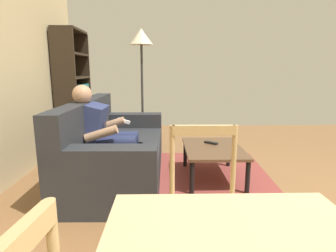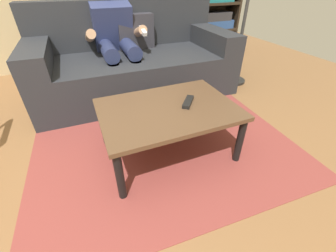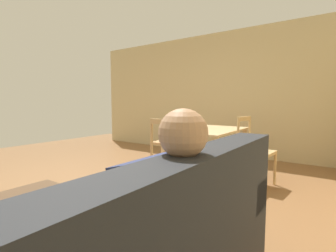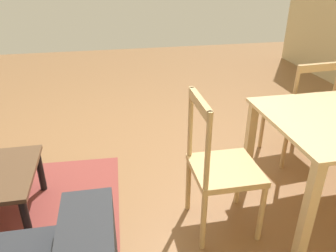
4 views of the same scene
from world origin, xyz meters
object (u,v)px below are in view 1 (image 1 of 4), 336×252
Objects in this scene: couch at (113,151)px; dining_chair_facing_couch at (206,214)px; tv_remote at (211,143)px; floor_lamp at (141,48)px; coffee_table at (213,151)px; bookshelf at (73,99)px; person_lounging at (105,133)px.

dining_chair_facing_couch is at bearing -154.32° from couch.
tv_remote is at bearing -10.87° from dining_chair_facing_couch.
dining_chair_facing_couch is (-1.74, -0.84, 0.13)m from couch.
dining_chair_facing_couch is 3.21m from floor_lamp.
floor_lamp is (1.29, 0.91, 1.26)m from coffee_table.
coffee_table is at bearing -11.78° from dining_chair_facing_couch.
bookshelf is at bearing 28.29° from dining_chair_facing_couch.
tv_remote is at bearing -86.62° from couch.
coffee_table is 0.48× the size of bookshelf.
person_lounging is at bearing 166.63° from floor_lamp.
coffee_table is at bearing 38.37° from tv_remote.
coffee_table is at bearing -86.51° from person_lounging.
coffee_table is 5.45× the size of tv_remote.
bookshelf reaches higher than coffee_table.
person_lounging is at bearing -152.77° from bookshelf.
bookshelf reaches higher than tv_remote.
person_lounging is 1.17× the size of dining_chair_facing_couch.
dining_chair_facing_couch is at bearing -169.15° from floor_lamp.
person_lounging is 1.90m from bookshelf.
bookshelf reaches higher than dining_chair_facing_couch.
floor_lamp reaches higher than couch.
person_lounging is 0.59× the size of floor_lamp.
couch is 1.09× the size of bookshelf.
bookshelf reaches higher than couch.
person_lounging is 6.57× the size of tv_remote.
bookshelf is 3.72m from dining_chair_facing_couch.
floor_lamp is (-0.31, -1.19, 0.80)m from bookshelf.
floor_lamp reaches higher than tv_remote.
couch is 1.88× the size of person_lounging.
floor_lamp reaches higher than coffee_table.
bookshelf is at bearing 27.23° from person_lounging.
floor_lamp is (1.21, -0.27, 1.27)m from couch.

